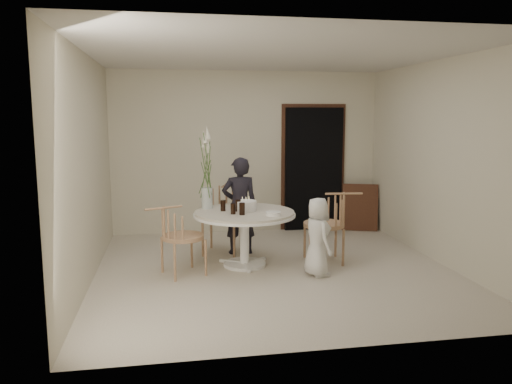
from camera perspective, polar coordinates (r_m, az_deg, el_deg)
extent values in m
plane|color=beige|center=(6.50, 2.11, -8.86)|extent=(4.50, 4.50, 0.00)
plane|color=silver|center=(6.24, 2.26, 15.49)|extent=(4.50, 4.50, 0.00)
plane|color=beige|center=(8.43, -1.03, 4.55)|extent=(4.50, 0.00, 4.50)
plane|color=beige|center=(4.07, 8.82, -0.04)|extent=(4.50, 0.00, 4.50)
plane|color=beige|center=(6.17, -18.74, 2.55)|extent=(0.00, 4.50, 4.50)
plane|color=beige|center=(7.05, 20.39, 3.18)|extent=(0.00, 4.50, 4.50)
cube|color=black|center=(8.66, 6.59, 2.60)|extent=(1.00, 0.10, 2.10)
cube|color=#522F1C|center=(8.69, 6.52, 3.03)|extent=(1.12, 0.03, 2.22)
cylinder|color=white|center=(6.67, -1.31, -8.22)|extent=(0.56, 0.56, 0.04)
cylinder|color=white|center=(6.58, -1.32, -5.51)|extent=(0.12, 0.12, 0.65)
cylinder|color=white|center=(6.51, -1.33, -2.61)|extent=(1.33, 1.33, 0.03)
cylinder|color=beige|center=(6.50, -1.33, -2.39)|extent=(1.30, 1.30, 0.04)
cube|color=#522F1C|center=(8.77, 11.79, -1.73)|extent=(0.63, 0.36, 0.80)
cylinder|color=tan|center=(7.07, -6.11, -5.33)|extent=(0.03, 0.03, 0.51)
cylinder|color=tan|center=(6.96, -2.52, -5.52)|extent=(0.03, 0.03, 0.51)
cylinder|color=tan|center=(7.49, -5.14, -4.51)|extent=(0.03, 0.03, 0.51)
cylinder|color=tan|center=(7.38, -1.75, -4.67)|extent=(0.03, 0.03, 0.51)
cylinder|color=tan|center=(7.16, -3.90, -2.85)|extent=(0.56, 0.56, 0.06)
cylinder|color=tan|center=(7.01, 5.59, -5.50)|extent=(0.03, 0.03, 0.49)
cylinder|color=tan|center=(6.59, 6.21, -6.43)|extent=(0.03, 0.03, 0.49)
cylinder|color=tan|center=(7.10, 9.10, -5.39)|extent=(0.03, 0.03, 0.49)
cylinder|color=tan|center=(6.68, 9.94, -6.30)|extent=(0.03, 0.03, 0.49)
cylinder|color=tan|center=(6.78, 7.76, -3.70)|extent=(0.55, 0.55, 0.05)
cylinder|color=tan|center=(6.22, -5.76, -7.50)|extent=(0.03, 0.03, 0.46)
cylinder|color=tan|center=(6.58, -7.35, -6.63)|extent=(0.03, 0.03, 0.46)
cylinder|color=tan|center=(6.06, -9.26, -8.01)|extent=(0.03, 0.03, 0.46)
cylinder|color=tan|center=(6.43, -10.69, -7.09)|extent=(0.03, 0.03, 0.46)
cylinder|color=tan|center=(6.26, -8.32, -5.09)|extent=(0.51, 0.51, 0.05)
imported|color=black|center=(7.10, -1.88, -1.58)|extent=(0.52, 0.35, 1.39)
imported|color=silver|center=(6.20, 7.03, -5.11)|extent=(0.40, 0.53, 0.98)
cylinder|color=white|center=(6.54, -1.15, -1.57)|extent=(0.28, 0.28, 0.13)
cylinder|color=#F8E09C|center=(6.52, -1.15, -0.78)|extent=(0.01, 0.01, 0.05)
cylinder|color=#F8E09C|center=(6.56, -0.82, -0.73)|extent=(0.01, 0.01, 0.05)
cylinder|color=#F8E09C|center=(6.53, -1.57, -0.76)|extent=(0.01, 0.01, 0.05)
cylinder|color=black|center=(6.31, -2.63, -1.93)|extent=(0.08, 0.08, 0.14)
cylinder|color=black|center=(6.26, -1.60, -1.93)|extent=(0.09, 0.09, 0.15)
cylinder|color=black|center=(6.52, -3.79, -1.57)|extent=(0.09, 0.09, 0.14)
cylinder|color=black|center=(6.49, -2.05, -1.54)|extent=(0.08, 0.08, 0.15)
cylinder|color=white|center=(6.23, 1.99, -2.48)|extent=(0.22, 0.22, 0.05)
cylinder|color=silver|center=(6.72, -5.62, -0.69)|extent=(0.15, 0.15, 0.28)
cylinder|color=#3F6129|center=(6.68, -5.45, 2.30)|extent=(0.01, 0.01, 0.70)
cone|color=silver|center=(6.65, -5.49, 5.29)|extent=(0.07, 0.07, 0.18)
cylinder|color=#3F6129|center=(6.69, -5.81, 2.55)|extent=(0.01, 0.01, 0.76)
cone|color=silver|center=(6.66, -5.86, 5.81)|extent=(0.07, 0.07, 0.18)
cylinder|color=#3F6129|center=(6.65, -5.89, 2.77)|extent=(0.01, 0.01, 0.82)
cone|color=silver|center=(6.62, -5.94, 6.31)|extent=(0.07, 0.07, 0.18)
cylinder|color=#3F6129|center=(6.63, -5.53, 3.03)|extent=(0.01, 0.01, 0.88)
cone|color=silver|center=(6.61, -5.59, 6.83)|extent=(0.07, 0.07, 0.18)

